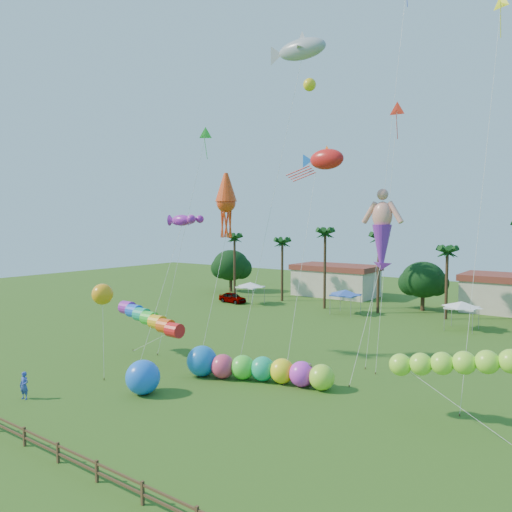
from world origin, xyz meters
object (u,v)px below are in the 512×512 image
Objects in this scene: spectator_b at (309,375)px; caterpillar_inflatable at (253,368)px; car_a at (232,298)px; spectator_a at (24,386)px; blue_ball at (143,377)px.

spectator_b is 4.14m from caterpillar_inflatable.
spectator_b is at bearing 0.42° from caterpillar_inflatable.
caterpillar_inflatable reaches higher than car_a.
blue_ball is (5.47, 5.19, 0.25)m from spectator_a.
caterpillar_inflatable is (-3.95, -1.23, 0.11)m from spectator_b.
spectator_b is 11.32m from blue_ball.
car_a is at bearing 119.78° from blue_ball.
car_a is 40.05m from spectator_a.
caterpillar_inflatable reaches higher than spectator_a.
spectator_a is at bearing -153.86° from car_a.
spectator_a is 1.07× the size of spectator_b.
spectator_a is 7.54m from blue_ball.
caterpillar_inflatable is at bearing 56.55° from blue_ball.
blue_ball is (-8.25, -7.74, 0.31)m from spectator_b.
caterpillar_inflatable is at bearing -131.78° from car_a.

